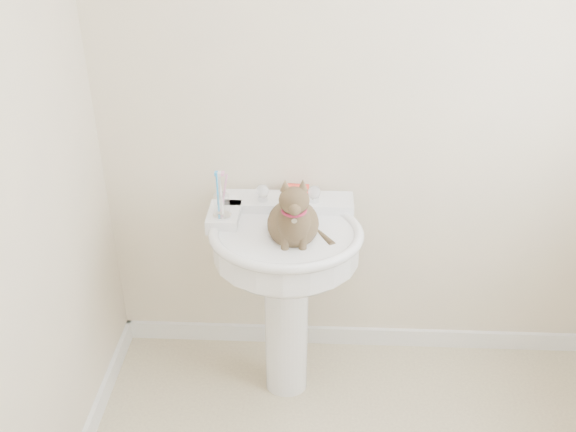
# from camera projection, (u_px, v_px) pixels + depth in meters

# --- Properties ---
(wall_back) EXTENTS (2.20, 0.00, 2.50)m
(wall_back) POSITION_uv_depth(u_px,v_px,m) (375.00, 90.00, 2.44)
(wall_back) COLOR beige
(wall_back) RESTS_ON ground
(baseboard_back) EXTENTS (2.20, 0.02, 0.09)m
(baseboard_back) POSITION_uv_depth(u_px,v_px,m) (358.00, 336.00, 3.03)
(baseboard_back) COLOR white
(baseboard_back) RESTS_ON floor
(pedestal_sink) EXTENTS (0.60, 0.59, 0.83)m
(pedestal_sink) POSITION_uv_depth(u_px,v_px,m) (286.00, 262.00, 2.50)
(pedestal_sink) COLOR white
(pedestal_sink) RESTS_ON floor
(faucet) EXTENTS (0.28, 0.12, 0.14)m
(faucet) POSITION_uv_depth(u_px,v_px,m) (288.00, 194.00, 2.51)
(faucet) COLOR silver
(faucet) RESTS_ON pedestal_sink
(soap_bar) EXTENTS (0.09, 0.06, 0.03)m
(soap_bar) POSITION_uv_depth(u_px,v_px,m) (298.00, 190.00, 2.60)
(soap_bar) COLOR red
(soap_bar) RESTS_ON pedestal_sink
(toothbrush_cup) EXTENTS (0.07, 0.07, 0.19)m
(toothbrush_cup) POSITION_uv_depth(u_px,v_px,m) (222.00, 205.00, 2.42)
(toothbrush_cup) COLOR silver
(toothbrush_cup) RESTS_ON pedestal_sink
(cat) EXTENTS (0.21, 0.26, 0.39)m
(cat) POSITION_uv_depth(u_px,v_px,m) (294.00, 221.00, 2.34)
(cat) COLOR brown
(cat) RESTS_ON pedestal_sink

